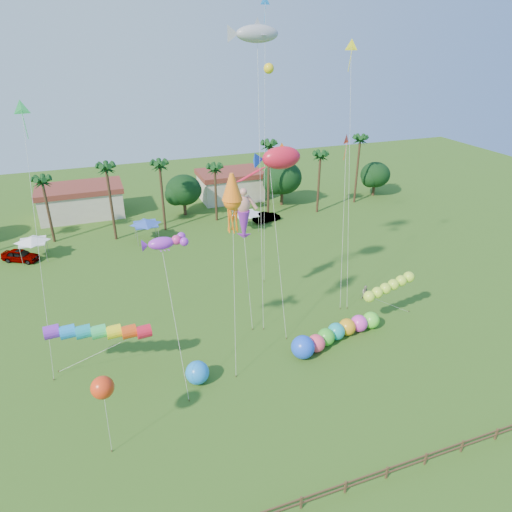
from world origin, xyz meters
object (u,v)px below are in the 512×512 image
object	(u,v)px
spectator_b	(365,293)
blue_ball	(197,373)
car_a	(20,255)
car_b	(267,217)
caterpillar_inflatable	(333,334)

from	to	relation	value
spectator_b	blue_ball	size ratio (longest dim) A/B	0.83
spectator_b	blue_ball	distance (m)	20.88
car_a	car_b	size ratio (longest dim) A/B	1.07
caterpillar_inflatable	car_b	bearing A→B (deg)	66.66
spectator_b	blue_ball	xyz separation A→B (m)	(-19.84, -6.49, 0.17)
car_b	car_a	bearing A→B (deg)	80.03
caterpillar_inflatable	spectator_b	bearing A→B (deg)	25.15
car_a	caterpillar_inflatable	xyz separation A→B (m)	(28.45, -28.19, 0.10)
car_b	blue_ball	distance (m)	35.91
car_b	caterpillar_inflatable	xyz separation A→B (m)	(-5.19, -30.05, 0.17)
car_b	blue_ball	size ratio (longest dim) A/B	2.21
car_b	spectator_b	distance (m)	24.58
car_b	caterpillar_inflatable	distance (m)	30.50
car_a	blue_ball	size ratio (longest dim) A/B	2.36
car_b	spectator_b	bearing A→B (deg)	170.88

